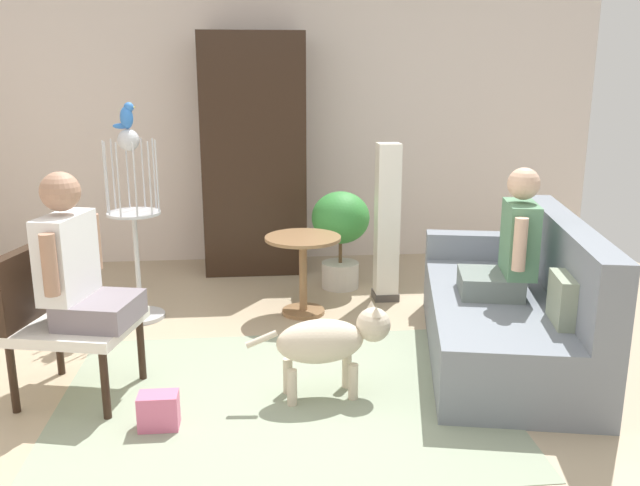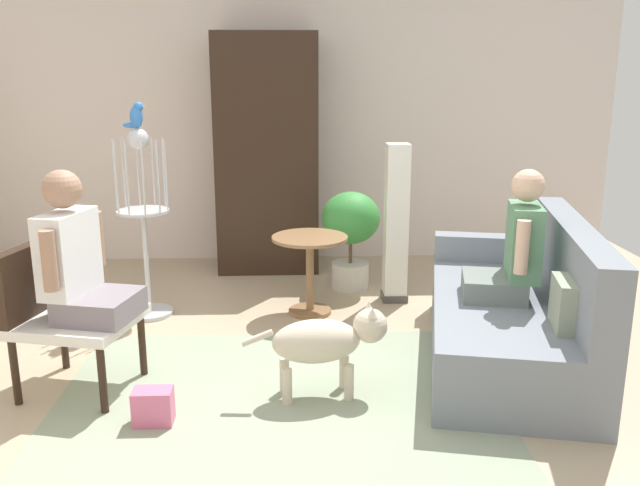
{
  "view_description": "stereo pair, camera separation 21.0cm",
  "coord_description": "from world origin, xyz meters",
  "px_view_note": "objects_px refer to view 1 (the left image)",
  "views": [
    {
      "loc": [
        -0.12,
        -3.44,
        1.79
      ],
      "look_at": [
        0.25,
        0.41,
        0.8
      ],
      "focal_mm": 37.08,
      "sensor_mm": 36.0,
      "label": 1
    },
    {
      "loc": [
        0.09,
        -3.46,
        1.79
      ],
      "look_at": [
        0.25,
        0.41,
        0.8
      ],
      "focal_mm": 37.08,
      "sensor_mm": 36.0,
      "label": 2
    }
  ],
  "objects_px": {
    "couch": "(513,311)",
    "armoire_cabinet": "(254,155)",
    "person_on_couch": "(510,247)",
    "dog": "(330,340)",
    "bird_cage_stand": "(135,228)",
    "person_on_armchair": "(77,265)",
    "round_end_table": "(303,262)",
    "handbag": "(159,411)",
    "armchair": "(56,310)",
    "parrot": "(127,116)",
    "potted_plant": "(341,228)",
    "column_lamp": "(387,224)"
  },
  "relations": [
    {
      "from": "couch",
      "to": "person_on_couch",
      "type": "bearing_deg",
      "value": -166.38
    },
    {
      "from": "round_end_table",
      "to": "bird_cage_stand",
      "type": "relative_size",
      "value": 0.43
    },
    {
      "from": "parrot",
      "to": "handbag",
      "type": "relative_size",
      "value": 0.91
    },
    {
      "from": "round_end_table",
      "to": "parrot",
      "type": "relative_size",
      "value": 3.28
    },
    {
      "from": "dog",
      "to": "handbag",
      "type": "bearing_deg",
      "value": -163.35
    },
    {
      "from": "couch",
      "to": "parrot",
      "type": "height_order",
      "value": "parrot"
    },
    {
      "from": "person_on_couch",
      "to": "bird_cage_stand",
      "type": "xyz_separation_m",
      "value": [
        -2.48,
        0.94,
        -0.04
      ]
    },
    {
      "from": "person_on_couch",
      "to": "handbag",
      "type": "relative_size",
      "value": 3.97
    },
    {
      "from": "dog",
      "to": "bird_cage_stand",
      "type": "bearing_deg",
      "value": 133.06
    },
    {
      "from": "couch",
      "to": "dog",
      "type": "xyz_separation_m",
      "value": [
        -1.25,
        -0.45,
        0.03
      ]
    },
    {
      "from": "person_on_armchair",
      "to": "handbag",
      "type": "height_order",
      "value": "person_on_armchair"
    },
    {
      "from": "person_on_couch",
      "to": "handbag",
      "type": "height_order",
      "value": "person_on_couch"
    },
    {
      "from": "potted_plant",
      "to": "handbag",
      "type": "xyz_separation_m",
      "value": [
        -1.24,
        -2.25,
        -0.43
      ]
    },
    {
      "from": "couch",
      "to": "person_on_couch",
      "type": "height_order",
      "value": "person_on_couch"
    },
    {
      "from": "person_on_armchair",
      "to": "handbag",
      "type": "bearing_deg",
      "value": -42.16
    },
    {
      "from": "couch",
      "to": "bird_cage_stand",
      "type": "relative_size",
      "value": 1.45
    },
    {
      "from": "round_end_table",
      "to": "armchair",
      "type": "bearing_deg",
      "value": -141.2
    },
    {
      "from": "person_on_couch",
      "to": "armoire_cabinet",
      "type": "xyz_separation_m",
      "value": [
        -1.6,
        2.2,
        0.34
      ]
    },
    {
      "from": "armchair",
      "to": "armoire_cabinet",
      "type": "bearing_deg",
      "value": 65.52
    },
    {
      "from": "handbag",
      "to": "armoire_cabinet",
      "type": "bearing_deg",
      "value": 79.94
    },
    {
      "from": "parrot",
      "to": "armoire_cabinet",
      "type": "height_order",
      "value": "armoire_cabinet"
    },
    {
      "from": "couch",
      "to": "armchair",
      "type": "xyz_separation_m",
      "value": [
        -2.78,
        -0.28,
        0.2
      ]
    },
    {
      "from": "person_on_couch",
      "to": "column_lamp",
      "type": "distance_m",
      "value": 1.32
    },
    {
      "from": "bird_cage_stand",
      "to": "armoire_cabinet",
      "type": "xyz_separation_m",
      "value": [
        0.88,
        1.26,
        0.38
      ]
    },
    {
      "from": "dog",
      "to": "armoire_cabinet",
      "type": "bearing_deg",
      "value": 98.83
    },
    {
      "from": "armchair",
      "to": "handbag",
      "type": "distance_m",
      "value": 0.86
    },
    {
      "from": "person_on_armchair",
      "to": "armoire_cabinet",
      "type": "relative_size",
      "value": 0.39
    },
    {
      "from": "parrot",
      "to": "person_on_armchair",
      "type": "bearing_deg",
      "value": -94.23
    },
    {
      "from": "couch",
      "to": "armoire_cabinet",
      "type": "relative_size",
      "value": 0.96
    },
    {
      "from": "armchair",
      "to": "person_on_couch",
      "type": "xyz_separation_m",
      "value": [
        2.72,
        0.27,
        0.23
      ]
    },
    {
      "from": "couch",
      "to": "handbag",
      "type": "xyz_separation_m",
      "value": [
        -2.17,
        -0.73,
        -0.21
      ]
    },
    {
      "from": "column_lamp",
      "to": "couch",
      "type": "bearing_deg",
      "value": -63.05
    },
    {
      "from": "person_on_couch",
      "to": "couch",
      "type": "bearing_deg",
      "value": 13.62
    },
    {
      "from": "couch",
      "to": "armoire_cabinet",
      "type": "xyz_separation_m",
      "value": [
        -1.66,
        2.18,
        0.77
      ]
    },
    {
      "from": "potted_plant",
      "to": "armoire_cabinet",
      "type": "xyz_separation_m",
      "value": [
        -0.72,
        0.67,
        0.55
      ]
    },
    {
      "from": "dog",
      "to": "armoire_cabinet",
      "type": "height_order",
      "value": "armoire_cabinet"
    },
    {
      "from": "person_on_couch",
      "to": "round_end_table",
      "type": "bearing_deg",
      "value": 143.55
    },
    {
      "from": "parrot",
      "to": "potted_plant",
      "type": "xyz_separation_m",
      "value": [
        1.6,
        0.59,
        -0.98
      ]
    },
    {
      "from": "person_on_armchair",
      "to": "dog",
      "type": "bearing_deg",
      "value": -5.64
    },
    {
      "from": "armoire_cabinet",
      "to": "handbag",
      "type": "height_order",
      "value": "armoire_cabinet"
    },
    {
      "from": "armchair",
      "to": "bird_cage_stand",
      "type": "distance_m",
      "value": 1.25
    },
    {
      "from": "person_on_couch",
      "to": "person_on_armchair",
      "type": "distance_m",
      "value": 2.59
    },
    {
      "from": "dog",
      "to": "handbag",
      "type": "xyz_separation_m",
      "value": [
        -0.93,
        -0.28,
        -0.24
      ]
    },
    {
      "from": "bird_cage_stand",
      "to": "potted_plant",
      "type": "bearing_deg",
      "value": 20.29
    },
    {
      "from": "round_end_table",
      "to": "armoire_cabinet",
      "type": "height_order",
      "value": "armoire_cabinet"
    },
    {
      "from": "person_on_couch",
      "to": "person_on_armchair",
      "type": "relative_size",
      "value": 0.97
    },
    {
      "from": "round_end_table",
      "to": "person_on_armchair",
      "type": "bearing_deg",
      "value": -137.37
    },
    {
      "from": "round_end_table",
      "to": "bird_cage_stand",
      "type": "bearing_deg",
      "value": 179.0
    },
    {
      "from": "dog",
      "to": "bird_cage_stand",
      "type": "height_order",
      "value": "bird_cage_stand"
    },
    {
      "from": "potted_plant",
      "to": "round_end_table",
      "type": "bearing_deg",
      "value": -120.71
    }
  ]
}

